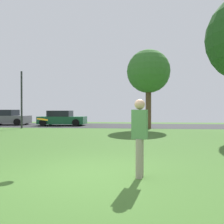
% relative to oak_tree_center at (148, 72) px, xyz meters
% --- Properties ---
extents(ground_plane, '(44.00, 44.00, 0.00)m').
position_rel_oak_tree_center_xyz_m(ground_plane, '(-2.07, -12.99, -4.41)').
color(ground_plane, '#3D6628').
extents(road_strip, '(44.00, 6.40, 0.01)m').
position_rel_oak_tree_center_xyz_m(road_strip, '(-2.07, 3.01, -4.41)').
color(road_strip, '#28282B').
rests_on(road_strip, ground_plane).
extents(oak_tree_center, '(3.35, 3.35, 6.14)m').
position_rel_oak_tree_center_xyz_m(oak_tree_center, '(0.00, 0.00, 0.00)').
color(oak_tree_center, brown).
rests_on(oak_tree_center, ground_plane).
extents(person_thrower, '(0.36, 0.30, 1.68)m').
position_rel_oak_tree_center_xyz_m(person_thrower, '(-0.94, -13.02, -3.48)').
color(person_thrower, gray).
rests_on(person_thrower, ground_plane).
extents(frisbee_disc, '(0.37, 0.37, 0.07)m').
position_rel_oak_tree_center_xyz_m(frisbee_disc, '(-3.34, -12.48, -3.20)').
color(frisbee_disc, orange).
extents(parked_car_grey, '(4.02, 2.04, 1.47)m').
position_rel_oak_tree_center_xyz_m(parked_car_grey, '(-13.50, 3.31, -3.75)').
color(parked_car_grey, slate).
rests_on(parked_car_grey, ground_plane).
extents(parked_car_green, '(4.33, 2.04, 1.39)m').
position_rel_oak_tree_center_xyz_m(parked_car_green, '(-7.87, 2.85, -3.78)').
color(parked_car_green, '#195633').
rests_on(parked_car_green, ground_plane).
extents(street_lamp_post, '(0.14, 0.14, 4.50)m').
position_rel_oak_tree_center_xyz_m(street_lamp_post, '(-9.95, -0.79, -2.16)').
color(street_lamp_post, '#2D2D33').
rests_on(street_lamp_post, ground_plane).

